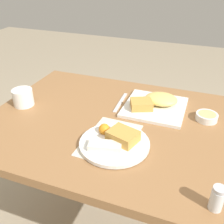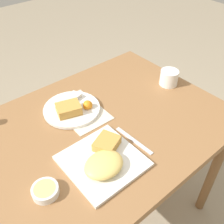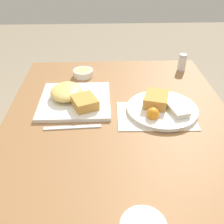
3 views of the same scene
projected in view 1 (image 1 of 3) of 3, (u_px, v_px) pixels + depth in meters
The scene contains 8 objects.
dining_table at pixel (113, 138), 1.16m from camera, with size 1.07×0.82×0.76m.
menu_card at pixel (110, 140), 0.99m from camera, with size 0.19×0.28×0.00m.
plate_square_near at pixel (156, 104), 1.19m from camera, with size 0.27×0.27×0.06m.
plate_oval_far at pixel (115, 141), 0.96m from camera, with size 0.26×0.26×0.05m.
sauce_ramekin at pixel (207, 117), 1.11m from camera, with size 0.09×0.09×0.03m.
salt_shaker at pixel (217, 200), 0.71m from camera, with size 0.04×0.04×0.08m.
butter_knife at pixel (120, 102), 1.25m from camera, with size 0.03×0.19×0.00m.
coffee_mug at pixel (23, 97), 1.21m from camera, with size 0.09×0.09×0.08m.
Camera 1 is at (-0.33, 0.88, 1.36)m, focal length 42.00 mm.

